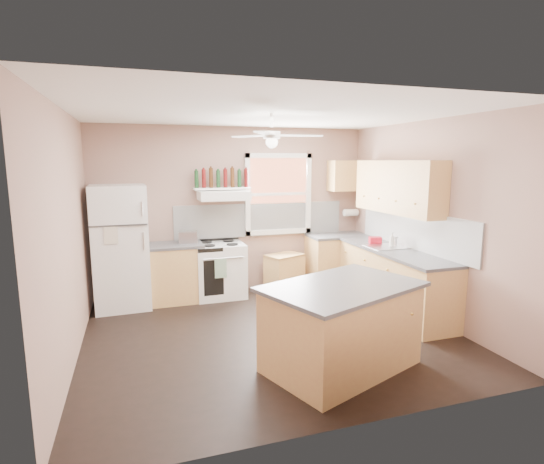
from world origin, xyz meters
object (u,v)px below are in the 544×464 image
object	(u,v)px
stove	(220,270)
refrigerator	(121,247)
toaster	(189,237)
island	(341,328)
cart	(284,272)

from	to	relation	value
stove	refrigerator	bearing A→B (deg)	-178.26
refrigerator	stove	world-z (taller)	refrigerator
toaster	island	distance (m)	3.05
stove	cart	distance (m)	1.12
cart	island	xyz separation A→B (m)	(-0.36, -2.80, 0.13)
refrigerator	cart	size ratio (longest dim) A/B	3.02
toaster	cart	world-z (taller)	toaster
refrigerator	island	size ratio (longest dim) A/B	1.21
toaster	cart	xyz separation A→B (m)	(1.59, 0.06, -0.69)
refrigerator	island	distance (m)	3.53
cart	island	size ratio (longest dim) A/B	0.40
refrigerator	toaster	xyz separation A→B (m)	(0.99, 0.03, 0.08)
toaster	stove	size ratio (longest dim) A/B	0.33
refrigerator	stove	distance (m)	1.54
refrigerator	stove	xyz separation A→B (m)	(1.47, 0.04, -0.48)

